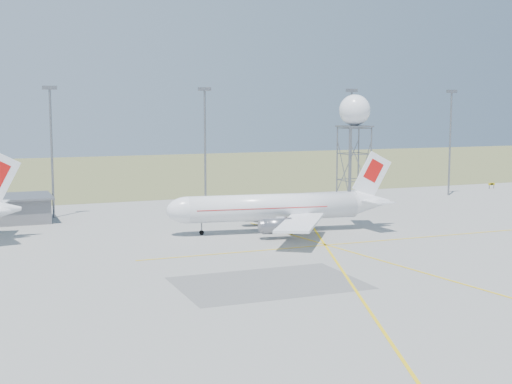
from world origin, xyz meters
name	(u,v)px	position (x,y,z in m)	size (l,w,h in m)	color
grass_strip	(156,170)	(0.00, 140.00, 0.01)	(400.00, 120.00, 0.03)	olive
mast_a	(51,141)	(-35.00, 66.00, 12.07)	(2.20, 0.50, 20.50)	slate
mast_b	(205,138)	(-10.00, 66.00, 12.07)	(2.20, 0.50, 20.50)	slate
mast_c	(351,135)	(18.00, 66.00, 12.07)	(2.20, 0.50, 20.50)	slate
mast_d	(450,134)	(40.00, 66.00, 12.07)	(2.20, 0.50, 20.50)	slate
taxi_sign_near	(492,184)	(55.60, 72.00, 0.89)	(1.60, 0.17, 1.20)	black
airliner_main	(277,208)	(-7.59, 41.31, 3.38)	(32.37, 31.20, 11.02)	white
radar_tower	(354,144)	(14.97, 59.53, 10.87)	(5.35, 5.35, 19.37)	slate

